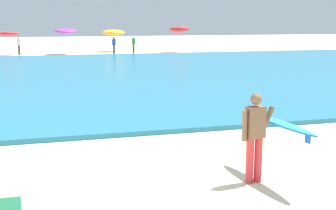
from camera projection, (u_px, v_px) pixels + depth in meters
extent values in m
plane|color=beige|center=(126.00, 209.00, 7.37)|extent=(160.00, 160.00, 0.00)
cube|color=teal|center=(66.00, 75.00, 24.89)|extent=(120.00, 28.00, 0.14)
cylinder|color=red|center=(250.00, 161.00, 8.49)|extent=(0.15, 0.15, 0.88)
cylinder|color=red|center=(258.00, 159.00, 8.55)|extent=(0.15, 0.15, 0.88)
cube|color=brown|center=(255.00, 122.00, 8.38)|extent=(0.36, 0.26, 0.60)
sphere|color=brown|center=(256.00, 99.00, 8.30)|extent=(0.22, 0.22, 0.22)
cylinder|color=brown|center=(245.00, 126.00, 8.31)|extent=(0.10, 0.10, 0.58)
cylinder|color=brown|center=(267.00, 120.00, 8.49)|extent=(0.32, 0.13, 0.51)
ellipsoid|color=#33BCD6|center=(278.00, 122.00, 8.58)|extent=(0.51, 2.22, 0.09)
ellipsoid|color=blue|center=(278.00, 123.00, 8.58)|extent=(0.55, 2.31, 0.05)
cube|color=blue|center=(308.00, 139.00, 7.79)|extent=(0.04, 0.14, 0.14)
cylinder|color=beige|center=(9.00, 45.00, 39.08)|extent=(0.05, 0.05, 1.83)
ellipsoid|color=red|center=(8.00, 34.00, 38.90)|extent=(1.83, 1.86, 0.56)
cylinder|color=beige|center=(66.00, 43.00, 40.81)|extent=(0.05, 0.05, 2.05)
ellipsoid|color=purple|center=(66.00, 31.00, 40.61)|extent=(2.00, 2.02, 0.56)
cylinder|color=beige|center=(114.00, 42.00, 44.18)|extent=(0.05, 0.05, 1.80)
ellipsoid|color=#F4A31E|center=(114.00, 32.00, 44.00)|extent=(2.22, 2.24, 0.65)
cylinder|color=beige|center=(179.00, 41.00, 42.99)|extent=(0.05, 0.05, 2.10)
ellipsoid|color=red|center=(179.00, 29.00, 42.78)|extent=(1.90, 1.95, 0.77)
cylinder|color=#383842|center=(114.00, 50.00, 40.68)|extent=(0.20, 0.20, 0.84)
cube|color=#2D4CA5|center=(114.00, 42.00, 40.55)|extent=(0.32, 0.20, 0.54)
sphere|color=#9E7051|center=(114.00, 38.00, 40.48)|extent=(0.20, 0.20, 0.20)
cylinder|color=#383842|center=(19.00, 50.00, 39.92)|extent=(0.20, 0.20, 0.84)
cube|color=white|center=(19.00, 42.00, 39.79)|extent=(0.32, 0.20, 0.54)
sphere|color=beige|center=(18.00, 38.00, 39.72)|extent=(0.20, 0.20, 0.20)
cylinder|color=#383842|center=(134.00, 49.00, 42.19)|extent=(0.20, 0.20, 0.84)
cube|color=#338C4C|center=(133.00, 41.00, 42.07)|extent=(0.32, 0.20, 0.54)
sphere|color=beige|center=(133.00, 37.00, 42.00)|extent=(0.20, 0.20, 0.20)
cube|color=#2D9E75|center=(6.00, 203.00, 7.20)|extent=(0.48, 0.34, 0.32)
cube|color=white|center=(5.00, 192.00, 7.17)|extent=(0.49, 0.35, 0.05)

